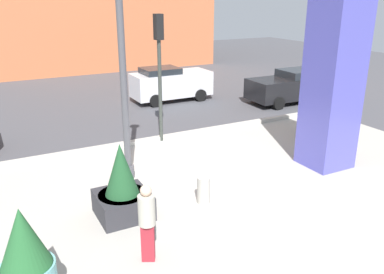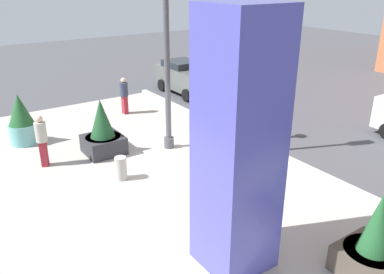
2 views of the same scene
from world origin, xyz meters
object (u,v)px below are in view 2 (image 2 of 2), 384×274
object	(u,v)px
potted_plant_curbside	(373,247)
pedestrian_crossing	(124,94)
art_pillar_blue	(238,148)
potted_plant_near_right	(21,120)
car_curb_west	(187,77)
pedestrian_on_sidewalk	(42,138)
traffic_light_far_side	(271,63)
potted_plant_by_pillar	(103,132)
lamp_post	(167,69)
concrete_bollard	(121,168)

from	to	relation	value
potted_plant_curbside	pedestrian_crossing	distance (m)	12.53
art_pillar_blue	potted_plant_near_right	world-z (taller)	art_pillar_blue
car_curb_west	pedestrian_on_sidewalk	bearing A→B (deg)	-61.99
pedestrian_crossing	traffic_light_far_side	bearing A→B (deg)	18.78
potted_plant_near_right	pedestrian_crossing	distance (m)	4.75
art_pillar_blue	potted_plant_near_right	size ratio (longest dim) A/B	2.84
traffic_light_far_side	pedestrian_crossing	bearing A→B (deg)	-161.22
art_pillar_blue	traffic_light_far_side	bearing A→B (deg)	129.40
art_pillar_blue	potted_plant_curbside	size ratio (longest dim) A/B	2.79
potted_plant_by_pillar	lamp_post	bearing A→B (deg)	67.31
potted_plant_by_pillar	potted_plant_near_right	size ratio (longest dim) A/B	1.03
potted_plant_curbside	pedestrian_crossing	xyz separation A→B (m)	(-12.52, 0.34, 0.24)
potted_plant_by_pillar	potted_plant_near_right	distance (m)	3.29
potted_plant_near_right	pedestrian_on_sidewalk	xyz separation A→B (m)	(2.38, 0.11, 0.08)
potted_plant_near_right	concrete_bollard	xyz separation A→B (m)	(4.67, 1.79, -0.54)
car_curb_west	pedestrian_on_sidewalk	size ratio (longest dim) A/B	2.20
potted_plant_curbside	concrete_bollard	bearing A→B (deg)	-159.77
lamp_post	concrete_bollard	xyz separation A→B (m)	(1.27, -2.49, -2.54)
potted_plant_curbside	car_curb_west	distance (m)	14.51
art_pillar_blue	potted_plant_by_pillar	distance (m)	7.29
potted_plant_curbside	traffic_light_far_side	distance (m)	6.85
potted_plant_by_pillar	pedestrian_on_sidewalk	bearing A→B (deg)	-93.70
potted_plant_curbside	traffic_light_far_side	size ratio (longest dim) A/B	0.41
lamp_post	traffic_light_far_side	world-z (taller)	lamp_post
concrete_bollard	traffic_light_far_side	world-z (taller)	traffic_light_far_side
potted_plant_near_right	concrete_bollard	size ratio (longest dim) A/B	2.56
lamp_post	pedestrian_crossing	xyz separation A→B (m)	(-4.44, 0.36, -1.99)
lamp_post	potted_plant_near_right	size ratio (longest dim) A/B	3.12
potted_plant_by_pillar	pedestrian_crossing	world-z (taller)	potted_plant_by_pillar
potted_plant_by_pillar	traffic_light_far_side	world-z (taller)	traffic_light_far_side
art_pillar_blue	potted_plant_near_right	bearing A→B (deg)	-166.93
car_curb_west	potted_plant_curbside	bearing A→B (deg)	-18.34
lamp_post	traffic_light_far_side	bearing A→B (deg)	49.34
car_curb_west	concrete_bollard	bearing A→B (deg)	-45.48
potted_plant_by_pillar	art_pillar_blue	bearing A→B (deg)	0.72
potted_plant_near_right	pedestrian_on_sidewalk	size ratio (longest dim) A/B	1.08
potted_plant_curbside	car_curb_west	xyz separation A→B (m)	(-13.77, 4.56, 0.16)
potted_plant_curbside	traffic_light_far_side	xyz separation A→B (m)	(-5.81, 2.62, 2.51)
concrete_bollard	pedestrian_crossing	distance (m)	6.40
lamp_post	potted_plant_curbside	size ratio (longest dim) A/B	3.06
traffic_light_far_side	pedestrian_on_sidewalk	xyz separation A→B (m)	(-3.30, -6.81, -2.21)
art_pillar_blue	car_curb_west	world-z (taller)	art_pillar_blue
potted_plant_by_pillar	car_curb_west	distance (m)	8.27
potted_plant_near_right	lamp_post	bearing A→B (deg)	51.46
lamp_post	potted_plant_near_right	distance (m)	5.82
lamp_post	car_curb_west	world-z (taller)	lamp_post
art_pillar_blue	car_curb_west	distance (m)	13.69
concrete_bollard	traffic_light_far_side	xyz separation A→B (m)	(1.00, 5.13, 2.83)
potted_plant_curbside	pedestrian_crossing	bearing A→B (deg)	178.46
potted_plant_curbside	pedestrian_on_sidewalk	world-z (taller)	potted_plant_curbside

